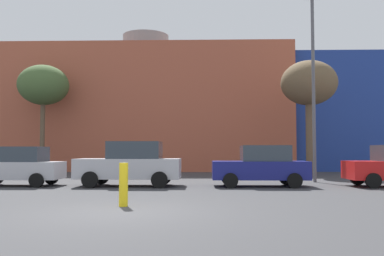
% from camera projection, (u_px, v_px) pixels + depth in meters
% --- Properties ---
extents(ground_plane, '(200.00, 200.00, 0.00)m').
position_uv_depth(ground_plane, '(120.00, 212.00, 10.41)').
color(ground_plane, '#38383A').
extents(building_backdrop, '(40.66, 12.17, 11.65)m').
position_uv_depth(building_backdrop, '(145.00, 114.00, 36.91)').
color(building_backdrop, '#B2563D').
rests_on(building_backdrop, ground_plane).
extents(parked_car_1, '(3.89, 1.91, 1.69)m').
position_uv_depth(parked_car_1, '(17.00, 166.00, 18.27)').
color(parked_car_1, silver).
rests_on(parked_car_1, ground_plane).
extents(parked_car_2, '(4.39, 2.15, 1.90)m').
position_uv_depth(parked_car_2, '(131.00, 164.00, 18.14)').
color(parked_car_2, silver).
rests_on(parked_car_2, ground_plane).
extents(parked_car_3, '(4.01, 1.97, 1.74)m').
position_uv_depth(parked_car_3, '(261.00, 166.00, 17.98)').
color(parked_car_3, navy).
rests_on(parked_car_3, ground_plane).
extents(bare_tree_0, '(3.43, 3.43, 7.42)m').
position_uv_depth(bare_tree_0, '(43.00, 86.00, 29.08)').
color(bare_tree_0, brown).
rests_on(bare_tree_0, ground_plane).
extents(bare_tree_1, '(3.45, 3.45, 7.09)m').
position_uv_depth(bare_tree_1, '(309.00, 85.00, 26.14)').
color(bare_tree_1, brown).
rests_on(bare_tree_1, ground_plane).
extents(bollard_yellow_0, '(0.24, 0.24, 1.17)m').
position_uv_depth(bollard_yellow_0, '(124.00, 185.00, 11.44)').
color(bollard_yellow_0, yellow).
rests_on(bollard_yellow_0, ground_plane).
extents(street_lamp, '(0.80, 0.24, 9.20)m').
position_uv_depth(street_lamp, '(313.00, 76.00, 20.67)').
color(street_lamp, '#59595E').
rests_on(street_lamp, ground_plane).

